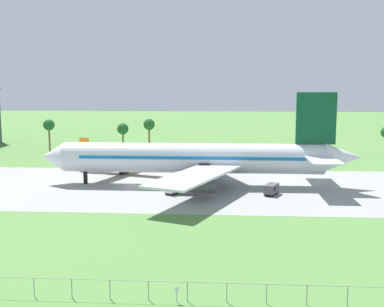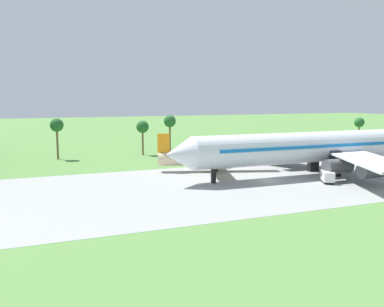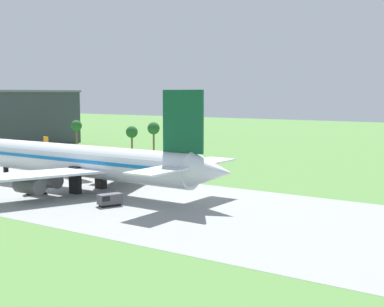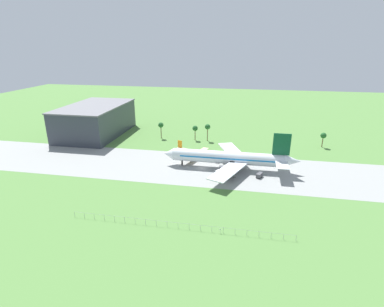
% 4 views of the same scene
% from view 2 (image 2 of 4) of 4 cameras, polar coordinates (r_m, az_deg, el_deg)
% --- Properties ---
extents(ground_plane, '(600.00, 600.00, 0.00)m').
position_cam_2_polar(ground_plane, '(87.06, 10.20, -3.62)').
color(ground_plane, '#517F3D').
extents(taxiway_strip, '(320.00, 44.00, 0.02)m').
position_cam_2_polar(taxiway_strip, '(87.06, 10.20, -3.61)').
color(taxiway_strip, gray).
rests_on(taxiway_strip, ground_plane).
extents(jet_airliner, '(70.09, 57.12, 20.36)m').
position_cam_2_polar(jet_airliner, '(96.46, 16.78, 0.86)').
color(jet_airliner, silver).
rests_on(jet_airliner, ground_plane).
extents(regional_aircraft, '(25.13, 22.91, 8.62)m').
position_cam_2_polar(regional_aircraft, '(96.67, 2.94, -0.71)').
color(regional_aircraft, beige).
rests_on(regional_aircraft, ground_plane).
extents(baggage_tug, '(3.86, 4.74, 2.29)m').
position_cam_2_polar(baggage_tug, '(87.85, 17.62, -2.93)').
color(baggage_tug, black).
rests_on(baggage_tug, ground_plane).
extents(palm_tree_row, '(108.54, 3.60, 11.44)m').
position_cam_2_polar(palm_tree_row, '(129.96, 0.33, 3.89)').
color(palm_tree_row, brown).
rests_on(palm_tree_row, ground_plane).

